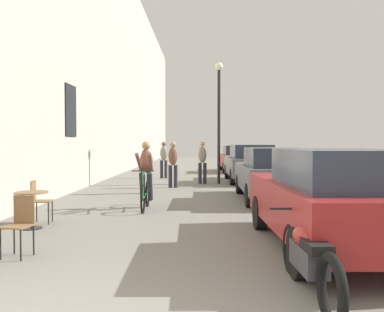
% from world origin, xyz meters
% --- Properties ---
extents(building_facade_left, '(0.54, 68.00, 11.78)m').
position_xyz_m(building_facade_left, '(-3.45, 14.00, 5.89)').
color(building_facade_left, '#B7AD99').
rests_on(building_facade_left, ground_plane).
extents(cafe_chair_near_toward_wall, '(0.44, 0.44, 0.89)m').
position_xyz_m(cafe_chair_near_toward_wall, '(-1.57, 3.01, 0.52)').
color(cafe_chair_near_toward_wall, black).
rests_on(cafe_chair_near_toward_wall, ground_plane).
extents(cafe_table_mid, '(0.64, 0.64, 0.72)m').
position_xyz_m(cafe_table_mid, '(-2.20, 4.97, 0.52)').
color(cafe_table_mid, black).
rests_on(cafe_table_mid, ground_plane).
extents(cafe_chair_mid_toward_street, '(0.42, 0.42, 0.89)m').
position_xyz_m(cafe_chair_mid_toward_street, '(-2.28, 5.52, 0.52)').
color(cafe_chair_mid_toward_street, black).
rests_on(cafe_chair_mid_toward_street, ground_plane).
extents(cyclist_on_bicycle, '(0.52, 1.76, 1.74)m').
position_xyz_m(cyclist_on_bicycle, '(-0.29, 7.46, 0.81)').
color(cyclist_on_bicycle, black).
rests_on(cyclist_on_bicycle, ground_plane).
extents(pedestrian_near, '(0.37, 0.28, 1.68)m').
position_xyz_m(pedestrian_near, '(-0.70, 10.60, 0.95)').
color(pedestrian_near, '#26262D').
rests_on(pedestrian_near, ground_plane).
extents(pedestrian_mid, '(0.37, 0.28, 1.71)m').
position_xyz_m(pedestrian_mid, '(0.08, 12.37, 0.96)').
color(pedestrian_mid, '#26262D').
rests_on(pedestrian_mid, ground_plane).
extents(pedestrian_far, '(0.37, 0.28, 1.74)m').
position_xyz_m(pedestrian_far, '(1.18, 13.86, 0.98)').
color(pedestrian_far, '#26262D').
rests_on(pedestrian_far, ground_plane).
extents(pedestrian_furthest, '(0.34, 0.24, 1.72)m').
position_xyz_m(pedestrian_furthest, '(-0.63, 16.44, 0.97)').
color(pedestrian_furthest, '#26262D').
rests_on(pedestrian_furthest, ground_plane).
extents(street_lamp, '(0.32, 0.32, 4.90)m').
position_xyz_m(street_lamp, '(1.84, 13.86, 3.11)').
color(street_lamp, black).
rests_on(street_lamp, ground_plane).
extents(parked_car_nearest, '(1.98, 4.50, 1.59)m').
position_xyz_m(parked_car_nearest, '(3.13, 3.43, 0.82)').
color(parked_car_nearest, maroon).
rests_on(parked_car_nearest, ground_plane).
extents(parked_car_second, '(1.83, 4.30, 1.53)m').
position_xyz_m(parked_car_second, '(3.18, 9.07, 0.79)').
color(parked_car_second, '#595960').
rests_on(parked_car_second, ground_plane).
extents(parked_car_third, '(1.93, 4.47, 1.58)m').
position_xyz_m(parked_car_third, '(3.19, 14.72, 0.82)').
color(parked_car_third, '#595960').
rests_on(parked_car_third, ground_plane).
extents(parked_car_fourth, '(1.83, 4.23, 1.50)m').
position_xyz_m(parked_car_fourth, '(3.18, 20.84, 0.78)').
color(parked_car_fourth, maroon).
rests_on(parked_car_fourth, ground_plane).
extents(parked_motorcycle, '(0.62, 2.15, 0.92)m').
position_xyz_m(parked_motorcycle, '(2.29, 1.53, 0.40)').
color(parked_motorcycle, black).
rests_on(parked_motorcycle, ground_plane).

